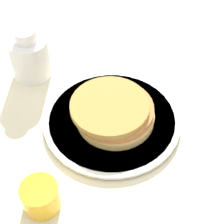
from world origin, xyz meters
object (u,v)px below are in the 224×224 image
at_px(plate, 112,120).
at_px(pancake_stack, 114,111).
at_px(juice_glass, 41,197).
at_px(cream_jug, 30,56).

relative_size(plate, pancake_stack, 1.66).
xyz_separation_m(pancake_stack, juice_glass, (-0.24, -0.02, -0.01)).
height_order(pancake_stack, juice_glass, same).
relative_size(plate, cream_jug, 2.30).
bearing_deg(plate, pancake_stack, -48.55).
xyz_separation_m(plate, juice_glass, (-0.23, -0.02, 0.02)).
bearing_deg(pancake_stack, plate, 131.45).
height_order(plate, juice_glass, juice_glass).
distance_m(juice_glass, cream_jug, 0.36).
bearing_deg(cream_jug, plate, -89.69).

